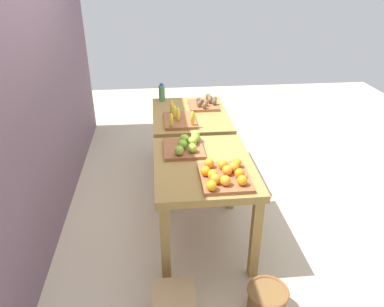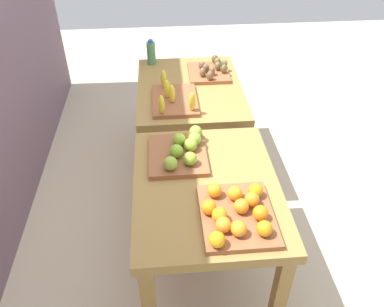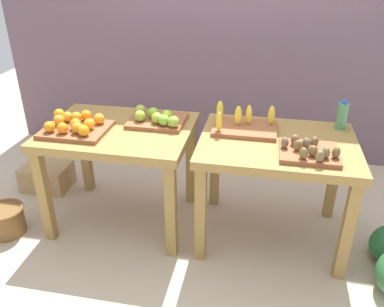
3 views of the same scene
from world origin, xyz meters
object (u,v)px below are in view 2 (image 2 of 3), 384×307
at_px(display_table_left, 206,199).
at_px(apple_bin, 181,151).
at_px(kiwi_bin, 210,71).
at_px(display_table_right, 190,99).
at_px(water_bottle, 151,53).
at_px(watermelon_pile, 210,95).
at_px(banana_crate, 174,99).
at_px(orange_bin, 236,213).

xyz_separation_m(display_table_left, apple_bin, (0.25, 0.12, 0.16)).
distance_m(display_table_left, kiwi_bin, 1.32).
bearing_deg(apple_bin, display_table_right, -7.95).
height_order(display_table_right, apple_bin, apple_bin).
bearing_deg(apple_bin, water_bottle, 7.35).
xyz_separation_m(apple_bin, kiwi_bin, (1.05, -0.30, -0.01)).
distance_m(display_table_left, apple_bin, 0.32).
xyz_separation_m(display_table_left, watermelon_pile, (2.02, -0.28, -0.48)).
bearing_deg(watermelon_pile, water_bottle, 129.56).
distance_m(display_table_right, apple_bin, 0.89).
distance_m(display_table_left, banana_crate, 0.90).
xyz_separation_m(display_table_right, water_bottle, (0.43, 0.29, 0.21)).
bearing_deg(orange_bin, watermelon_pile, -4.22).
bearing_deg(kiwi_bin, orange_bin, 177.63).
xyz_separation_m(water_bottle, watermelon_pile, (0.47, -0.57, -0.70)).
relative_size(orange_bin, watermelon_pile, 0.65).
height_order(kiwi_bin, water_bottle, water_bottle).
relative_size(display_table_left, kiwi_bin, 2.86).
relative_size(water_bottle, watermelon_pile, 0.30).
xyz_separation_m(display_table_right, watermelon_pile, (0.90, -0.28, -0.48)).
height_order(display_table_right, watermelon_pile, display_table_right).
xyz_separation_m(apple_bin, watermelon_pile, (1.76, -0.40, -0.64)).
bearing_deg(kiwi_bin, display_table_left, 172.12).
height_order(display_table_right, banana_crate, banana_crate).
xyz_separation_m(banana_crate, water_bottle, (0.67, 0.15, 0.06)).
distance_m(banana_crate, kiwi_bin, 0.53).
bearing_deg(display_table_right, apple_bin, 172.05).
bearing_deg(watermelon_pile, banana_crate, 159.90).
bearing_deg(display_table_right, orange_bin, -175.26).
distance_m(display_table_left, display_table_right, 1.12).
bearing_deg(water_bottle, watermelon_pile, -50.44).
bearing_deg(display_table_left, orange_bin, -156.86).
bearing_deg(water_bottle, display_table_right, -145.94).
bearing_deg(apple_bin, watermelon_pile, -12.93).
bearing_deg(watermelon_pile, orange_bin, 175.78).
relative_size(orange_bin, banana_crate, 1.04).
bearing_deg(watermelon_pile, apple_bin, 167.07).
bearing_deg(orange_bin, banana_crate, 12.26).
bearing_deg(water_bottle, orange_bin, -167.49).
xyz_separation_m(banana_crate, watermelon_pile, (1.14, -0.42, -0.64)).
distance_m(display_table_right, banana_crate, 0.32).
height_order(display_table_right, kiwi_bin, kiwi_bin).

